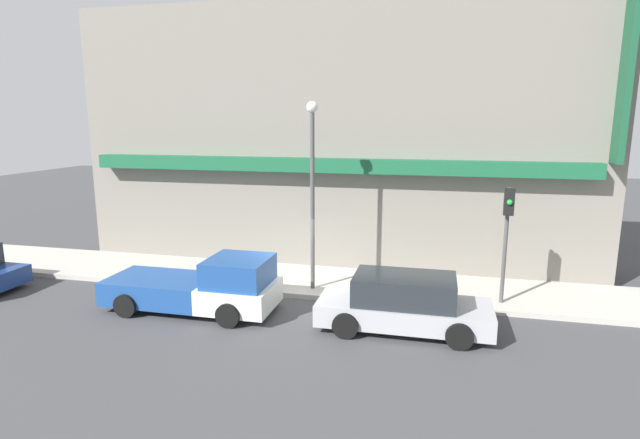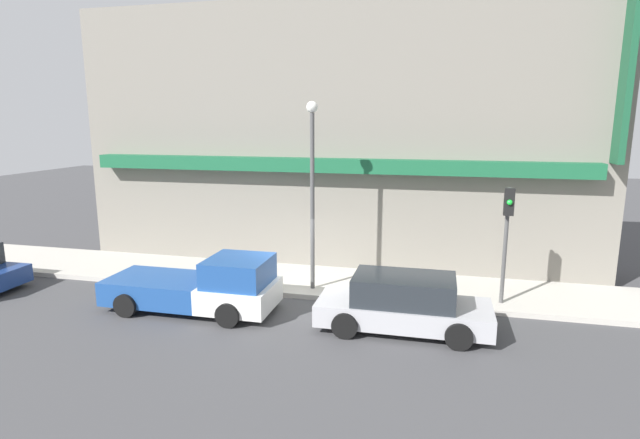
% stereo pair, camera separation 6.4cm
% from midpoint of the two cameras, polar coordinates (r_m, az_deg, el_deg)
% --- Properties ---
extents(ground_plane, '(80.00, 80.00, 0.00)m').
position_cam_midpoint_polar(ground_plane, '(16.12, -1.90, -9.12)').
color(ground_plane, '#424244').
extents(sidewalk, '(36.00, 3.24, 0.16)m').
position_cam_midpoint_polar(sidewalk, '(17.57, -0.50, -7.08)').
color(sidewalk, '#B7B2A8').
rests_on(sidewalk, ground).
extents(building, '(19.80, 3.80, 10.82)m').
position_cam_midpoint_polar(building, '(19.71, 1.70, 9.28)').
color(building, gray).
rests_on(building, ground).
extents(pickup_truck, '(5.14, 2.16, 1.70)m').
position_cam_midpoint_polar(pickup_truck, '(15.37, -13.38, -7.49)').
color(pickup_truck, white).
rests_on(pickup_truck, ground).
extents(parked_car, '(4.64, 2.03, 1.52)m').
position_cam_midpoint_polar(parked_car, '(13.87, 9.43, -9.47)').
color(parked_car, '#ADADB2').
rests_on(parked_car, ground).
extents(fire_hydrant, '(0.19, 0.19, 0.60)m').
position_cam_midpoint_polar(fire_hydrant, '(15.95, 5.82, -7.63)').
color(fire_hydrant, '#196633').
rests_on(fire_hydrant, sidewalk).
extents(street_lamp, '(0.36, 0.36, 6.04)m').
position_cam_midpoint_polar(street_lamp, '(15.84, -1.00, 5.03)').
color(street_lamp, '#4C4C4C').
rests_on(street_lamp, sidewalk).
extents(traffic_light, '(0.28, 0.42, 3.54)m').
position_cam_midpoint_polar(traffic_light, '(15.64, 20.48, -0.56)').
color(traffic_light, '#4C4C4C').
rests_on(traffic_light, sidewalk).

